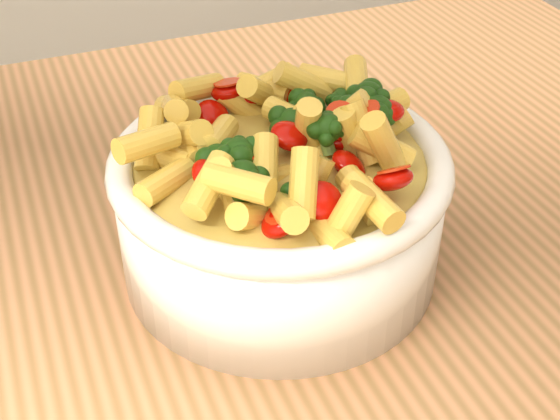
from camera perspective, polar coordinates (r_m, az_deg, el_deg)
name	(u,v)px	position (r m, az deg, el deg)	size (l,w,h in m)	color
table	(142,393)	(0.62, -10.07, -13.08)	(1.20, 0.80, 0.90)	#B8794F
serving_bowl	(280,209)	(0.53, 0.00, 0.10)	(0.23, 0.23, 0.10)	white
pasta_salad	(280,132)	(0.50, 0.00, 5.72)	(0.18, 0.18, 0.04)	#FFD250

